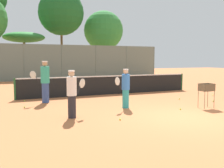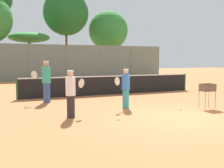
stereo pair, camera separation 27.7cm
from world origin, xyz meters
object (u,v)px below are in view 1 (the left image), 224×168
Objects in this scene: ball_cart at (206,89)px; player_white_outfit at (72,93)px; player_red_cap at (45,81)px; tennis_net at (110,85)px; parked_car at (26,72)px; player_yellow_shirt at (126,88)px.

player_white_outfit is at bearing 174.97° from ball_cart.
tennis_net is at bearing -174.30° from player_red_cap.
ball_cart is 21.27m from parked_car.
player_white_outfit is 2.62m from player_yellow_shirt.
parked_car is at bearing 100.80° from tennis_net.
player_white_outfit is at bearing -125.95° from tennis_net.
player_white_outfit is 5.52m from ball_cart.
player_yellow_shirt is at bearing 156.19° from ball_cart.
player_red_cap is 1.20× the size of player_yellow_shirt.
player_white_outfit is 1.01× the size of player_yellow_shirt.
player_red_cap is 7.05m from ball_cart.
player_red_cap reaches higher than parked_car.
ball_cart is at bearing -70.25° from tennis_net.
player_yellow_shirt is at bearing -10.34° from player_white_outfit.
ball_cart is at bearing -76.79° from parked_car.
tennis_net is 6.39× the size of player_yellow_shirt.
player_yellow_shirt reaches higher than ball_cart.
player_yellow_shirt reaches higher than tennis_net.
tennis_net reaches higher than ball_cart.
player_yellow_shirt is 19.46m from parked_car.
player_yellow_shirt is 1.60× the size of ball_cart.
parked_car is at bearing -107.18° from player_red_cap.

